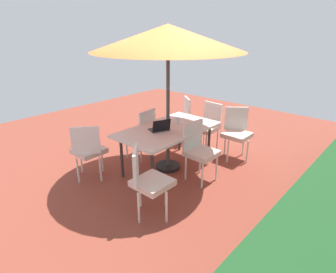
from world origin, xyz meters
name	(u,v)px	position (x,y,z in m)	size (l,w,h in m)	color
ground_plane	(168,168)	(0.00, 0.00, -0.01)	(10.00, 10.00, 0.02)	brown
dining_table	(168,131)	(0.00, 0.00, 0.71)	(1.82, 1.02, 0.77)	silver
patio_umbrella	(168,39)	(0.00, 0.00, 2.24)	(2.44, 2.44, 2.45)	#4C4C4C
chair_northwest	(237,131)	(-1.21, 0.68, 0.55)	(0.58, 0.58, 0.98)	beige
chair_southwest	(180,117)	(-1.16, -0.68, 0.55)	(0.58, 0.58, 0.98)	beige
chair_northeast	(148,179)	(1.20, 0.71, 0.55)	(0.59, 0.59, 0.98)	beige
chair_southeast	(88,149)	(1.16, -0.71, 0.55)	(0.58, 0.59, 0.98)	beige
chair_west	(208,124)	(-1.16, 0.05, 0.55)	(0.48, 0.47, 0.98)	beige
chair_north	(199,149)	(-0.05, 0.64, 0.55)	(0.47, 0.48, 0.98)	beige
chair_south	(142,131)	(0.01, -0.66, 0.55)	(0.47, 0.48, 0.98)	beige
laptop	(160,128)	(0.18, -0.02, 0.81)	(0.39, 0.35, 0.21)	#2D2D33
cup	(178,120)	(-0.34, -0.06, 0.82)	(0.08, 0.08, 0.10)	white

